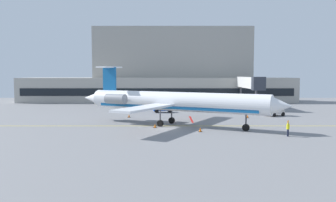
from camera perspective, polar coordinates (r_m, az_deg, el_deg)
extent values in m
cube|color=slate|center=(46.44, -0.39, -4.58)|extent=(120.00, 120.00, 0.10)
cube|color=yellow|center=(48.70, -0.38, -4.09)|extent=(108.00, 0.24, 0.01)
cube|color=red|center=(55.96, 3.67, -2.98)|extent=(0.30, 8.00, 0.01)
cube|color=#ADA89E|center=(91.70, -1.85, 1.87)|extent=(70.53, 11.41, 6.25)
cube|color=#9F9A91|center=(94.60, 0.64, 7.88)|extent=(41.81, 7.99, 13.30)
cube|color=black|center=(85.97, -1.96, 1.46)|extent=(67.71, 0.12, 1.89)
cube|color=silver|center=(79.34, 12.74, 2.98)|extent=(1.40, 17.06, 2.40)
cube|color=#2D333D|center=(70.18, 14.46, 2.77)|extent=(2.40, 2.00, 2.64)
cylinder|color=#4C4C51|center=(86.34, 11.67, 0.93)|extent=(0.44, 0.44, 4.16)
cylinder|color=#4C4C51|center=(71.99, 14.07, 0.21)|extent=(0.44, 0.44, 4.16)
cylinder|color=white|center=(48.60, 0.94, -0.06)|extent=(24.83, 14.79, 2.65)
cube|color=#145999|center=(48.66, 0.94, -0.92)|extent=(22.35, 13.31, 0.48)
cone|color=white|center=(44.08, 17.74, -0.74)|extent=(3.79, 3.65, 2.59)
cone|color=white|center=(56.63, -12.30, 0.48)|extent=(4.09, 3.60, 2.25)
cube|color=white|center=(54.93, 3.21, 0.04)|extent=(7.47, 10.65, 0.28)
cube|color=white|center=(43.33, -4.02, -1.15)|extent=(7.47, 10.65, 0.28)
cylinder|color=gray|center=(54.69, -6.08, 0.62)|extent=(3.49, 2.77, 1.46)
cylinder|color=gray|center=(51.28, -8.67, 0.35)|extent=(3.49, 2.77, 1.46)
cube|color=#145999|center=(54.42, -9.67, 3.62)|extent=(2.22, 1.32, 3.53)
cube|color=white|center=(54.43, -9.69, 5.47)|extent=(3.62, 4.61, 0.20)
cylinder|color=#3F3F44|center=(45.17, 12.51, -2.96)|extent=(0.20, 0.20, 1.64)
cylinder|color=black|center=(45.32, 12.49, -4.27)|extent=(0.96, 0.73, 0.90)
cylinder|color=#3F3F44|center=(50.91, 0.47, -2.03)|extent=(0.20, 0.20, 1.64)
cylinder|color=black|center=(51.04, 0.47, -3.19)|extent=(0.96, 0.73, 0.90)
cylinder|color=#3F3F44|center=(47.90, -1.42, -2.44)|extent=(0.20, 0.20, 1.64)
cylinder|color=black|center=(48.03, -1.41, -3.67)|extent=(0.96, 0.73, 0.90)
cube|color=#1E4CB2|center=(71.61, 12.79, -0.98)|extent=(4.25, 3.90, 0.49)
cube|color=#1A4197|center=(72.40, 13.36, -0.20)|extent=(2.27, 2.27, 1.36)
cylinder|color=black|center=(73.28, 12.91, -1.06)|extent=(0.72, 0.65, 0.70)
cylinder|color=black|center=(72.16, 14.05, -1.16)|extent=(0.72, 0.65, 0.70)
cylinder|color=black|center=(71.14, 11.52, -1.20)|extent=(0.72, 0.65, 0.70)
cylinder|color=black|center=(69.98, 12.66, -1.31)|extent=(0.72, 0.65, 0.70)
cube|color=#1E4CB2|center=(65.59, -0.96, -1.34)|extent=(3.84, 1.99, 0.55)
cube|color=#1A4197|center=(65.36, -1.85, -0.63)|extent=(1.65, 1.49, 1.09)
cylinder|color=black|center=(64.74, -1.99, -1.66)|extent=(0.74, 0.39, 0.70)
cylinder|color=black|center=(66.13, -2.15, -1.53)|extent=(0.74, 0.39, 0.70)
cylinder|color=black|center=(65.13, 0.25, -1.62)|extent=(0.74, 0.39, 0.70)
cylinder|color=black|center=(66.51, 0.04, -1.49)|extent=(0.74, 0.39, 0.70)
cube|color=silver|center=(62.79, 16.89, -1.78)|extent=(3.65, 3.17, 0.58)
cube|color=#B8B1A9|center=(63.37, 17.45, -0.91)|extent=(1.92, 2.03, 1.24)
cylinder|color=black|center=(64.24, 16.96, -1.90)|extent=(0.74, 0.60, 0.70)
cylinder|color=black|center=(63.07, 18.16, -2.04)|extent=(0.74, 0.60, 0.70)
cylinder|color=black|center=(62.61, 15.59, -2.03)|extent=(0.74, 0.60, 0.70)
cylinder|color=black|center=(61.41, 16.80, -2.18)|extent=(0.74, 0.60, 0.70)
cylinder|color=white|center=(75.71, 10.59, -0.11)|extent=(6.35, 2.31, 1.95)
sphere|color=white|center=(76.17, 12.92, -0.12)|extent=(1.91, 1.91, 1.91)
sphere|color=white|center=(75.37, 8.24, -0.10)|extent=(1.91, 1.91, 1.91)
cube|color=#59595B|center=(75.48, 9.18, -0.98)|extent=(0.60, 1.75, 0.35)
cube|color=#59595B|center=(76.18, 11.96, -0.97)|extent=(0.60, 1.75, 0.35)
cylinder|color=#191E33|center=(43.02, 18.91, -4.91)|extent=(0.18, 0.18, 0.84)
cylinder|color=#191E33|center=(42.82, 18.86, -4.95)|extent=(0.18, 0.18, 0.84)
cylinder|color=yellow|center=(42.81, 18.91, -3.98)|extent=(0.34, 0.34, 0.60)
sphere|color=tan|center=(42.76, 18.92, -3.43)|extent=(0.24, 0.24, 0.24)
cylinder|color=yellow|center=(42.98, 18.98, -3.45)|extent=(0.27, 0.38, 0.50)
cylinder|color=#F2590C|center=(42.95, 18.98, -3.16)|extent=(0.06, 0.06, 0.28)
cylinder|color=yellow|center=(42.55, 18.86, -3.53)|extent=(0.27, 0.38, 0.50)
cylinder|color=#F2590C|center=(42.52, 18.87, -3.23)|extent=(0.06, 0.06, 0.28)
cone|color=orange|center=(58.96, 12.74, -2.44)|extent=(0.36, 0.36, 0.55)
cube|color=black|center=(58.99, 12.74, -2.69)|extent=(0.47, 0.47, 0.04)
cone|color=orange|center=(58.48, -6.52, -2.42)|extent=(0.36, 0.36, 0.55)
cube|color=black|center=(58.51, -6.52, -2.66)|extent=(0.47, 0.47, 0.04)
cone|color=orange|center=(47.05, -2.27, -4.06)|extent=(0.36, 0.36, 0.55)
cube|color=black|center=(47.08, -2.27, -4.37)|extent=(0.47, 0.47, 0.04)
cone|color=orange|center=(43.94, 5.17, -4.68)|extent=(0.36, 0.36, 0.55)
cube|color=black|center=(43.98, 5.17, -5.01)|extent=(0.47, 0.47, 0.04)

